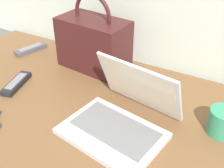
{
  "coord_description": "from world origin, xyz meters",
  "views": [
    {
      "loc": [
        0.42,
        -0.66,
        0.65
      ],
      "look_at": [
        0.06,
        0.0,
        0.15
      ],
      "focal_mm": 44.2,
      "sensor_mm": 36.0,
      "label": 1
    }
  ],
  "objects_px": {
    "remote_control_near": "(17,83)",
    "remote_control_far": "(31,49)",
    "laptop": "(122,116)",
    "coffee_mug": "(223,122)",
    "handbag": "(94,43)"
  },
  "relations": [
    {
      "from": "coffee_mug",
      "to": "handbag",
      "type": "xyz_separation_m",
      "value": [
        -0.58,
        0.16,
        0.07
      ]
    },
    {
      "from": "laptop",
      "to": "remote_control_far",
      "type": "xyz_separation_m",
      "value": [
        -0.65,
        0.27,
        -0.03
      ]
    },
    {
      "from": "remote_control_near",
      "to": "remote_control_far",
      "type": "xyz_separation_m",
      "value": [
        -0.16,
        0.26,
        0.0
      ]
    },
    {
      "from": "laptop",
      "to": "handbag",
      "type": "relative_size",
      "value": 1.06
    },
    {
      "from": "coffee_mug",
      "to": "remote_control_far",
      "type": "bearing_deg",
      "value": 171.58
    },
    {
      "from": "laptop",
      "to": "coffee_mug",
      "type": "xyz_separation_m",
      "value": [
        0.29,
        0.13,
        -0.0
      ]
    },
    {
      "from": "coffee_mug",
      "to": "remote_control_near",
      "type": "xyz_separation_m",
      "value": [
        -0.77,
        -0.12,
        -0.03
      ]
    },
    {
      "from": "remote_control_far",
      "to": "remote_control_near",
      "type": "bearing_deg",
      "value": -57.62
    },
    {
      "from": "coffee_mug",
      "to": "remote_control_near",
      "type": "bearing_deg",
      "value": -171.06
    },
    {
      "from": "laptop",
      "to": "handbag",
      "type": "distance_m",
      "value": 0.42
    },
    {
      "from": "laptop",
      "to": "coffee_mug",
      "type": "relative_size",
      "value": 2.78
    },
    {
      "from": "remote_control_near",
      "to": "handbag",
      "type": "relative_size",
      "value": 0.5
    },
    {
      "from": "remote_control_far",
      "to": "handbag",
      "type": "height_order",
      "value": "handbag"
    },
    {
      "from": "handbag",
      "to": "remote_control_far",
      "type": "bearing_deg",
      "value": -175.91
    },
    {
      "from": "laptop",
      "to": "remote_control_near",
      "type": "height_order",
      "value": "laptop"
    }
  ]
}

